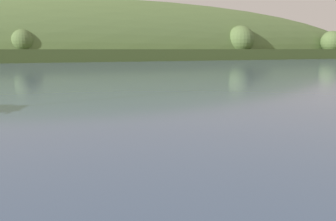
% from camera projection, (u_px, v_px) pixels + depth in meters
% --- Properties ---
extents(far_shoreline_hill, '(448.38, 96.53, 64.54)m').
position_uv_depth(far_shoreline_hill, '(116.00, 59.00, 200.83)').
color(far_shoreline_hill, '#3C4E24').
rests_on(far_shoreline_hill, ground).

